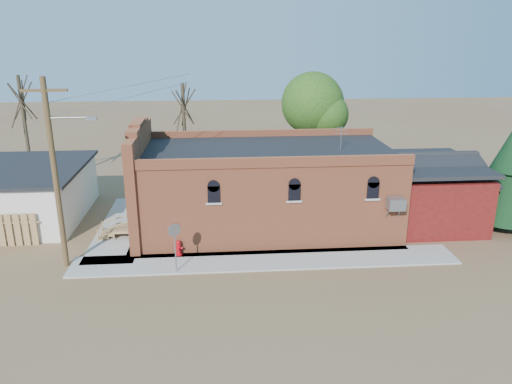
{
  "coord_description": "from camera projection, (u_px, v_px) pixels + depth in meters",
  "views": [
    {
      "loc": [
        -0.78,
        -21.36,
        10.93
      ],
      "look_at": [
        1.3,
        4.61,
        2.4
      ],
      "focal_mm": 35.0,
      "sensor_mm": 36.0,
      "label": 1
    }
  ],
  "objects": [
    {
      "name": "fire_hydrant",
      "position": [
        179.0,
        248.0,
        25.03
      ],
      "size": [
        0.46,
        0.43,
        0.8
      ],
      "rotation": [
        0.0,
        0.0,
        -0.17
      ],
      "color": "#A8090F",
      "rests_on": "sidewalk_south"
    },
    {
      "name": "tree_leafy",
      "position": [
        312.0,
        104.0,
        35.09
      ],
      "size": [
        4.4,
        4.4,
        8.15
      ],
      "color": "#3F3024",
      "rests_on": "ground"
    },
    {
      "name": "ground",
      "position": [
        237.0,
        271.0,
        23.69
      ],
      "size": [
        120.0,
        120.0,
        0.0
      ],
      "primitive_type": "plane",
      "color": "brown",
      "rests_on": "ground"
    },
    {
      "name": "tree_bare_far",
      "position": [
        21.0,
        100.0,
        33.91
      ],
      "size": [
        2.8,
        2.8,
        8.16
      ],
      "color": "#3F3024",
      "rests_on": "ground"
    },
    {
      "name": "sidewalk_west",
      "position": [
        124.0,
        226.0,
        28.89
      ],
      "size": [
        2.6,
        10.0,
        0.08
      ],
      "primitive_type": "cube",
      "color": "#9E9991",
      "rests_on": "ground"
    },
    {
      "name": "trash_barrel",
      "position": [
        138.0,
        222.0,
        28.28
      ],
      "size": [
        0.55,
        0.55,
        0.85
      ],
      "primitive_type": "cylinder",
      "rotation": [
        0.0,
        0.0,
        0.0
      ],
      "color": "navy",
      "rests_on": "sidewalk_west"
    },
    {
      "name": "stop_sign",
      "position": [
        174.0,
        235.0,
        22.87
      ],
      "size": [
        0.59,
        0.4,
        2.44
      ],
      "rotation": [
        0.0,
        0.0,
        0.13
      ],
      "color": "gray",
      "rests_on": "sidewalk_south"
    },
    {
      "name": "brick_bar",
      "position": [
        261.0,
        188.0,
        28.29
      ],
      "size": [
        16.4,
        7.97,
        6.3
      ],
      "color": "#C5623C",
      "rests_on": "ground"
    },
    {
      "name": "sidewalk_south",
      "position": [
        266.0,
        260.0,
        24.65
      ],
      "size": [
        19.0,
        2.2,
        0.08
      ],
      "primitive_type": "cube",
      "color": "#9E9991",
      "rests_on": "ground"
    },
    {
      "name": "red_shed",
      "position": [
        429.0,
        185.0,
        29.07
      ],
      "size": [
        5.4,
        6.4,
        4.3
      ],
      "color": "#540E0F",
      "rests_on": "ground"
    },
    {
      "name": "tree_bare_near",
      "position": [
        183.0,
        106.0,
        33.92
      ],
      "size": [
        2.8,
        2.8,
        7.65
      ],
      "color": "#3F3024",
      "rests_on": "ground"
    },
    {
      "name": "utility_pole",
      "position": [
        56.0,
        171.0,
        22.73
      ],
      "size": [
        3.12,
        0.26,
        9.0
      ],
      "color": "#452F1B",
      "rests_on": "ground"
    }
  ]
}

